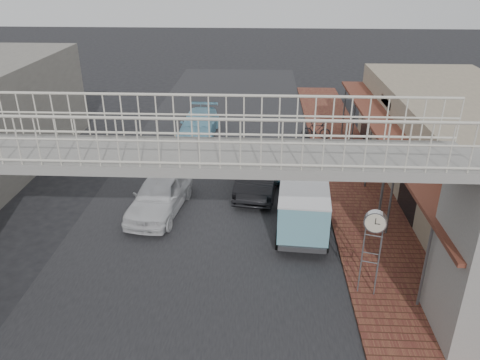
# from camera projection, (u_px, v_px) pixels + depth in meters

# --- Properties ---
(ground) EXTENTS (120.00, 120.00, 0.00)m
(ground) POSITION_uv_depth(u_px,v_px,m) (198.00, 245.00, 16.87)
(ground) COLOR black
(ground) RESTS_ON ground
(road_strip) EXTENTS (10.00, 60.00, 0.01)m
(road_strip) POSITION_uv_depth(u_px,v_px,m) (198.00, 245.00, 16.87)
(road_strip) COLOR black
(road_strip) RESTS_ON ground
(sidewalk) EXTENTS (3.00, 40.00, 0.10)m
(sidewalk) POSITION_uv_depth(u_px,v_px,m) (364.00, 208.00, 19.28)
(sidewalk) COLOR brown
(sidewalk) RESTS_ON ground
(shophouse_row) EXTENTS (7.20, 18.00, 4.00)m
(shophouse_row) POSITION_uv_depth(u_px,v_px,m) (475.00, 157.00, 19.16)
(shophouse_row) COLOR gray
(shophouse_row) RESTS_ON ground
(footbridge) EXTENTS (16.40, 2.40, 6.34)m
(footbridge) POSITION_uv_depth(u_px,v_px,m) (174.00, 226.00, 11.90)
(footbridge) COLOR gray
(footbridge) RESTS_ON ground
(white_hatchback) EXTENTS (2.37, 4.68, 1.53)m
(white_hatchback) POSITION_uv_depth(u_px,v_px,m) (160.00, 195.00, 18.83)
(white_hatchback) COLOR white
(white_hatchback) RESTS_ON ground
(dark_sedan) EXTENTS (2.20, 4.81, 1.53)m
(dark_sedan) POSITION_uv_depth(u_px,v_px,m) (259.00, 173.00, 20.70)
(dark_sedan) COLOR black
(dark_sedan) RESTS_ON ground
(angkot_curb) EXTENTS (2.08, 4.35, 1.20)m
(angkot_curb) POSITION_uv_depth(u_px,v_px,m) (276.00, 159.00, 22.60)
(angkot_curb) COLOR #76B5CD
(angkot_curb) RESTS_ON ground
(angkot_far) EXTENTS (2.13, 4.94, 1.42)m
(angkot_far) POSITION_uv_depth(u_px,v_px,m) (199.00, 124.00, 27.06)
(angkot_far) COLOR #75B2CB
(angkot_far) RESTS_ON ground
(angkot_van) EXTENTS (2.10, 4.12, 1.96)m
(angkot_van) POSITION_uv_depth(u_px,v_px,m) (303.00, 202.00, 17.21)
(angkot_van) COLOR black
(angkot_van) RESTS_ON ground
(motorcycle_near) EXTENTS (1.83, 1.18, 0.91)m
(motorcycle_near) POSITION_uv_depth(u_px,v_px,m) (372.00, 167.00, 21.83)
(motorcycle_near) COLOR black
(motorcycle_near) RESTS_ON sidewalk
(motorcycle_far) EXTENTS (1.70, 0.70, 0.99)m
(motorcycle_far) POSITION_uv_depth(u_px,v_px,m) (316.00, 130.00, 26.45)
(motorcycle_far) COLOR black
(motorcycle_far) RESTS_ON sidewalk
(street_clock) EXTENTS (0.70, 0.64, 2.71)m
(street_clock) POSITION_uv_depth(u_px,v_px,m) (375.00, 225.00, 13.55)
(street_clock) COLOR #59595B
(street_clock) RESTS_ON sidewalk
(arrow_sign) EXTENTS (1.84, 1.25, 3.05)m
(arrow_sign) POSITION_uv_depth(u_px,v_px,m) (407.00, 168.00, 16.76)
(arrow_sign) COLOR #59595B
(arrow_sign) RESTS_ON sidewalk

